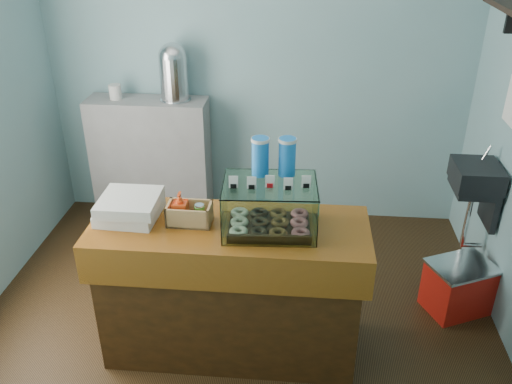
# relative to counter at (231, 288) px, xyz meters

# --- Properties ---
(ground) EXTENTS (3.50, 3.50, 0.00)m
(ground) POSITION_rel_counter_xyz_m (0.00, 0.25, -0.46)
(ground) COLOR black
(ground) RESTS_ON ground
(room_shell) EXTENTS (3.54, 3.04, 2.82)m
(room_shell) POSITION_rel_counter_xyz_m (0.03, 0.26, 1.25)
(room_shell) COLOR #709AA3
(room_shell) RESTS_ON ground
(counter) EXTENTS (1.60, 0.60, 0.90)m
(counter) POSITION_rel_counter_xyz_m (0.00, 0.00, 0.00)
(counter) COLOR #47250D
(counter) RESTS_ON ground
(back_shelf) EXTENTS (1.00, 0.32, 1.10)m
(back_shelf) POSITION_rel_counter_xyz_m (-0.90, 1.57, 0.09)
(back_shelf) COLOR gray
(back_shelf) RESTS_ON ground
(display_case) EXTENTS (0.54, 0.41, 0.50)m
(display_case) POSITION_rel_counter_xyz_m (0.23, 0.03, 0.61)
(display_case) COLOR #34200F
(display_case) RESTS_ON counter
(condiment_crate) EXTENTS (0.25, 0.15, 0.19)m
(condiment_crate) POSITION_rel_counter_xyz_m (-0.24, 0.01, 0.51)
(condiment_crate) COLOR tan
(condiment_crate) RESTS_ON counter
(pastry_boxes) EXTENTS (0.35, 0.35, 0.13)m
(pastry_boxes) POSITION_rel_counter_xyz_m (-0.59, 0.05, 0.51)
(pastry_boxes) COLOR silver
(pastry_boxes) RESTS_ON counter
(coffee_urn) EXTENTS (0.25, 0.25, 0.47)m
(coffee_urn) POSITION_rel_counter_xyz_m (-0.65, 1.59, 0.89)
(coffee_urn) COLOR silver
(coffee_urn) RESTS_ON back_shelf
(red_cooler) EXTENTS (0.52, 0.47, 0.37)m
(red_cooler) POSITION_rel_counter_xyz_m (1.51, 0.50, -0.27)
(red_cooler) COLOR red
(red_cooler) RESTS_ON ground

